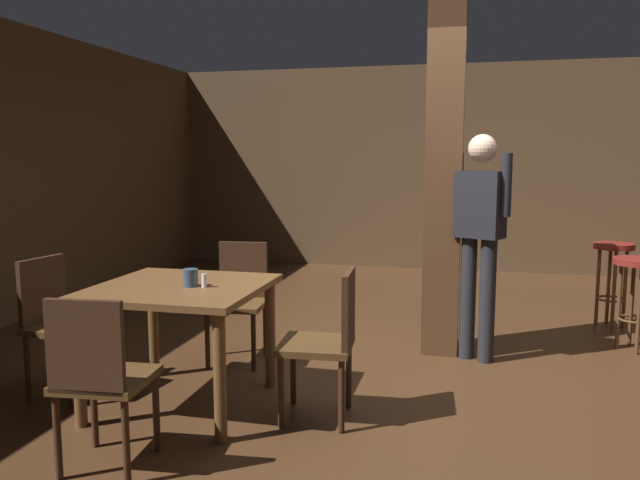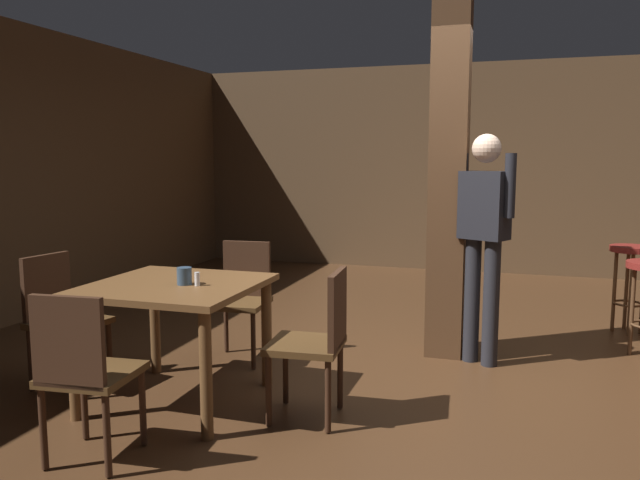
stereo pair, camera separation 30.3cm
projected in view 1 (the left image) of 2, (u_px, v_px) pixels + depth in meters
name	position (u px, v px, depth m)	size (l,w,h in m)	color
ground_plane	(436.00, 379.00, 4.38)	(10.80, 10.80, 0.00)	#422816
wall_back	(457.00, 169.00, 8.53)	(8.00, 0.10, 2.80)	brown
pillar	(444.00, 177.00, 4.84)	(0.28, 0.28, 2.80)	#4C301C
dining_table	(181.00, 304.00, 3.85)	(1.01, 1.01, 0.77)	brown
chair_west	(58.00, 318.00, 4.08)	(0.47, 0.47, 0.89)	#4C3319
chair_south	(99.00, 374.00, 3.02)	(0.46, 0.46, 0.89)	#4C3319
chair_north	(240.00, 295.00, 4.76)	(0.45, 0.45, 0.89)	#4C3319
chair_east	(329.00, 336.00, 3.65)	(0.45, 0.45, 0.89)	#4C3319
napkin_cup	(191.00, 278.00, 3.78)	(0.09, 0.09, 0.11)	#33475B
salt_shaker	(204.00, 281.00, 3.75)	(0.03, 0.03, 0.08)	silver
standing_person	(480.00, 231.00, 4.69)	(0.45, 0.33, 1.72)	black
bar_stool_near	(637.00, 280.00, 4.99)	(0.38, 0.38, 0.75)	maroon
bar_stool_mid	(613.00, 264.00, 5.67)	(0.35, 0.35, 0.78)	maroon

